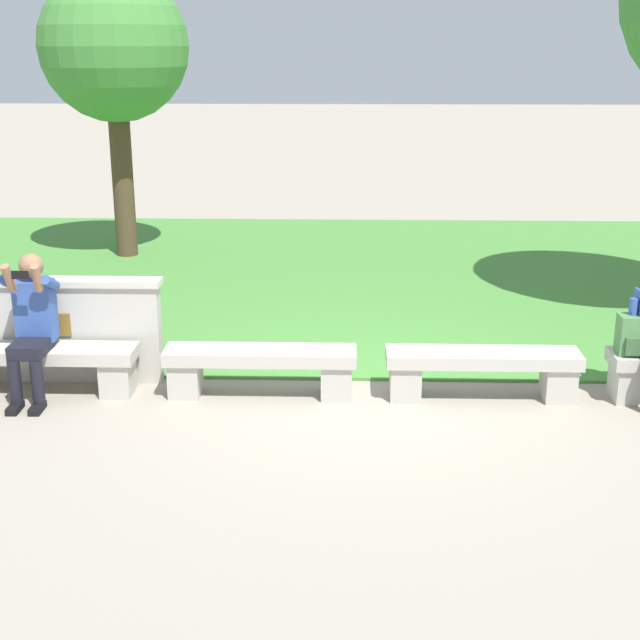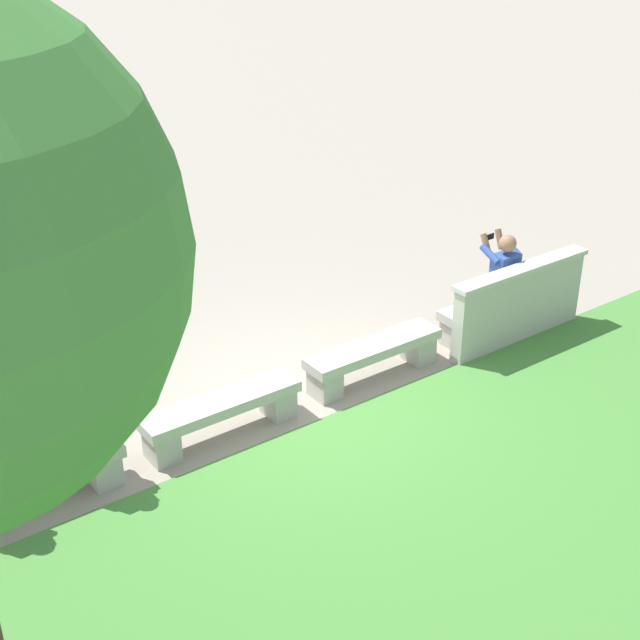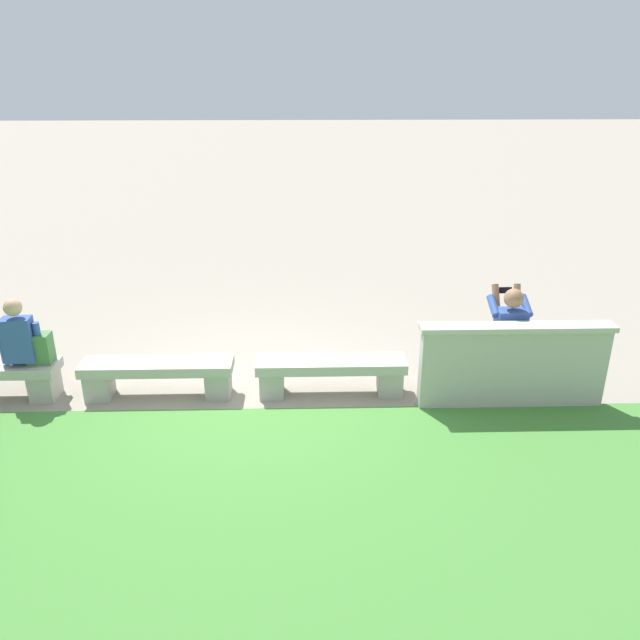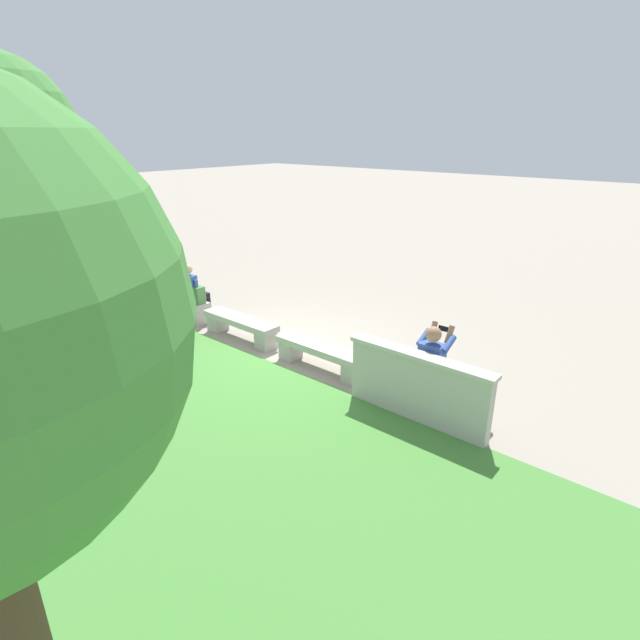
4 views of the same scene
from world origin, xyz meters
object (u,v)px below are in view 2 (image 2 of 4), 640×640
object	(u,v)px
person_photographer	(497,276)
person_distant	(76,427)
bench_main	(497,310)
bench_far	(30,483)
bench_near	(374,355)
backpack	(97,426)
bench_mid	(222,412)

from	to	relation	value
person_photographer	person_distant	xyz separation A→B (m)	(5.60, 0.01, -0.06)
bench_main	bench_far	xyz separation A→B (m)	(6.09, 0.00, 0.00)
bench_near	person_photographer	world-z (taller)	person_photographer
bench_main	backpack	bearing A→B (deg)	-0.31
person_distant	bench_mid	bearing A→B (deg)	177.50
bench_main	person_photographer	size ratio (longest dim) A/B	1.33
person_photographer	backpack	size ratio (longest dim) A/B	3.08
person_photographer	backpack	world-z (taller)	person_photographer
backpack	bench_main	bearing A→B (deg)	179.69
bench_far	person_distant	size ratio (longest dim) A/B	1.40
bench_main	bench_far	distance (m)	6.09
bench_mid	person_photographer	distance (m)	4.11
bench_near	backpack	xyz separation A→B (m)	(3.36, -0.03, 0.33)
bench_main	person_distant	size ratio (longest dim) A/B	1.40
person_photographer	person_distant	bearing A→B (deg)	0.12
bench_near	bench_mid	bearing A→B (deg)	0.00
backpack	bench_far	bearing A→B (deg)	2.41
bench_near	bench_far	size ratio (longest dim) A/B	1.00
bench_near	bench_far	world-z (taller)	same
bench_near	backpack	world-z (taller)	backpack
bench_near	bench_mid	xyz separation A→B (m)	(2.03, 0.00, 0.00)
bench_mid	person_distant	size ratio (longest dim) A/B	1.40
bench_main	bench_near	xyz separation A→B (m)	(2.03, 0.00, 0.00)
bench_far	backpack	world-z (taller)	backpack
backpack	person_distant	bearing A→B (deg)	-11.10
person_photographer	person_distant	size ratio (longest dim) A/B	1.05
person_distant	backpack	distance (m)	0.20
bench_far	bench_mid	bearing A→B (deg)	180.00
bench_mid	person_distant	world-z (taller)	person_distant
bench_far	person_photographer	bearing A→B (deg)	-179.27
bench_near	person_photographer	size ratio (longest dim) A/B	1.33
bench_near	person_distant	xyz separation A→B (m)	(3.55, -0.07, 0.38)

